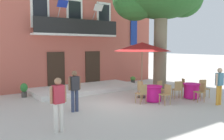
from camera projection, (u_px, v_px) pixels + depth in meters
The scene contains 19 objects.
ground_plane at pixel (119, 102), 11.42m from camera, with size 120.00×120.00×0.00m, color beige.
building_facade at pixel (62, 30), 16.84m from camera, with size 13.00×5.09×7.50m.
entrance_step_platform at pixel (86, 88), 14.46m from camera, with size 6.43×2.80×0.25m, color silver.
cafe_table_near_tree at pixel (153, 94), 11.55m from camera, with size 0.86×0.86×0.76m.
cafe_chair_near_tree_0 at pixel (166, 93), 10.96m from camera, with size 0.41×0.41×0.91m.
cafe_chair_near_tree_1 at pixel (161, 89), 12.10m from camera, with size 0.45×0.45×0.91m.
cafe_chair_near_tree_2 at pixel (142, 89), 12.11m from camera, with size 0.41×0.41×0.91m.
cafe_chair_near_tree_3 at pixel (142, 93), 11.08m from camera, with size 0.43×0.43×0.91m.
cafe_table_middle at pixel (191, 91), 12.25m from camera, with size 0.86×0.86×0.76m.
cafe_chair_middle_0 at pixel (178, 89), 12.10m from camera, with size 0.55×0.55×0.91m.
cafe_chair_middle_1 at pixel (201, 91), 11.51m from camera, with size 0.53×0.53×0.91m.
cafe_chair_middle_2 at pixel (204, 87), 12.47m from camera, with size 0.52×0.52×0.91m.
cafe_chair_middle_3 at pixel (185, 86), 12.98m from camera, with size 0.55×0.55×0.91m.
cafe_umbrella at pixel (142, 47), 12.21m from camera, with size 2.90×2.90×2.85m.
ground_planter_left at pixel (24, 89), 12.53m from camera, with size 0.37×0.37×0.74m.
ground_planter_right at pixel (133, 80), 16.38m from camera, with size 0.36×0.36×0.60m.
pedestrian_near_entrance at pixel (75, 89), 9.72m from camera, with size 0.53×0.27×1.68m.
pedestrian_mid_plaza at pixel (58, 102), 7.38m from camera, with size 0.53×0.26×1.71m.
pedestrian_by_tree at pixel (219, 84), 10.86m from camera, with size 0.53×0.23×1.69m.
Camera 1 is at (-6.79, -8.93, 2.67)m, focal length 38.66 mm.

